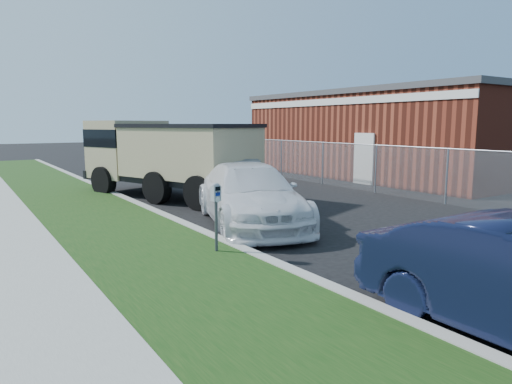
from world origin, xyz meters
TOP-DOWN VIEW (x-y plane):
  - ground at (0.00, 0.00)m, footprint 120.00×120.00m
  - streetside at (-5.57, 2.00)m, footprint 6.12×50.00m
  - chainlink_fence at (6.00, 7.00)m, footprint 0.06×30.06m
  - brick_building at (12.00, 8.00)m, footprint 9.20×14.20m
  - parking_meter at (-3.12, -0.22)m, footprint 0.20×0.15m
  - white_wagon at (-0.96, 2.02)m, footprint 3.78×5.77m
  - dump_truck at (-1.01, 7.46)m, footprint 4.73×7.34m

SIDE VIEW (x-z plane):
  - ground at x=0.00m, z-range 0.00..0.00m
  - streetside at x=-5.57m, z-range -0.01..0.14m
  - white_wagon at x=-0.96m, z-range 0.00..1.55m
  - parking_meter at x=-3.12m, z-range 0.43..1.77m
  - chainlink_fence at x=6.00m, z-range -13.74..16.26m
  - dump_truck at x=-1.01m, z-range 0.17..2.88m
  - brick_building at x=12.00m, z-range 0.04..4.21m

